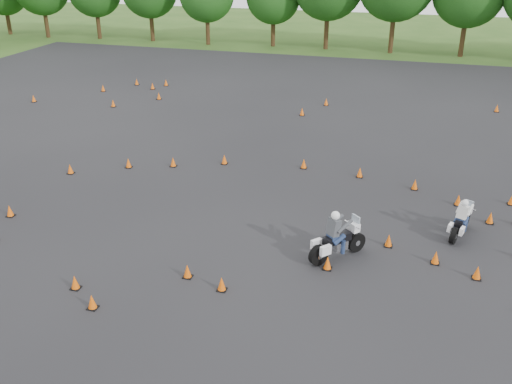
# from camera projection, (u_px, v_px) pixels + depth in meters

# --- Properties ---
(ground) EXTENTS (140.00, 140.00, 0.00)m
(ground) POSITION_uv_depth(u_px,v_px,m) (223.00, 272.00, 19.04)
(ground) COLOR #2D5119
(ground) RESTS_ON ground
(asphalt_pad) EXTENTS (62.00, 62.00, 0.00)m
(asphalt_pad) POSITION_uv_depth(u_px,v_px,m) (269.00, 199.00, 24.28)
(asphalt_pad) COLOR black
(asphalt_pad) RESTS_ON ground
(treeline) EXTENTS (86.87, 32.35, 11.11)m
(treeline) POSITION_uv_depth(u_px,v_px,m) (401.00, 7.00, 47.16)
(treeline) COLOR #1A4814
(treeline) RESTS_ON ground
(traffic_cones) EXTENTS (36.18, 32.87, 0.45)m
(traffic_cones) POSITION_uv_depth(u_px,v_px,m) (259.00, 201.00, 23.57)
(traffic_cones) COLOR #E25809
(traffic_cones) RESTS_ON asphalt_pad
(rider_grey) EXTENTS (2.14, 2.29, 1.86)m
(rider_grey) POSITION_uv_depth(u_px,v_px,m) (338.00, 234.00, 19.52)
(rider_grey) COLOR #3D3F44
(rider_grey) RESTS_ON ground
(rider_white) EXTENTS (1.23, 2.12, 1.56)m
(rider_white) POSITION_uv_depth(u_px,v_px,m) (461.00, 217.00, 21.04)
(rider_white) COLOR silver
(rider_white) RESTS_ON ground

